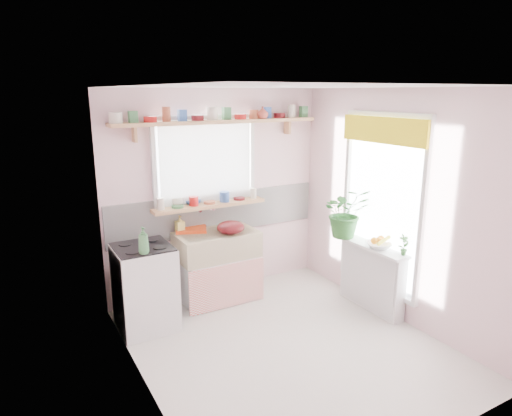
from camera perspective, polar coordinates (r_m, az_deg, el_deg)
room at (r=5.28m, az=4.95°, el=2.41°), size 3.20×3.20×3.20m
sink_unit at (r=5.53m, az=-4.85°, el=-7.20°), size 0.95×0.65×1.11m
cooker at (r=5.01m, az=-13.70°, el=-9.58°), size 0.58×0.58×0.93m
radiator_ledge at (r=5.47m, az=14.28°, el=-8.25°), size 0.22×0.95×0.78m
windowsill at (r=5.48m, az=-5.83°, el=0.35°), size 1.40×0.22×0.04m
pine_shelf at (r=5.38m, az=-4.57°, el=10.71°), size 2.52×0.24×0.04m
shelf_crockery at (r=5.37m, az=-4.58°, el=11.50°), size 2.47×0.11×0.12m
sill_crockery at (r=5.45m, az=-6.01°, el=1.09°), size 1.35×0.11×0.12m
dish_tray at (r=5.48m, az=-8.11°, el=-2.67°), size 0.43×0.38×0.04m
colander at (r=5.32m, az=-3.19°, el=-2.43°), size 0.43×0.43×0.15m
jade_plant at (r=5.48m, az=11.17°, el=-0.54°), size 0.68×0.64×0.60m
fruit_bowl at (r=5.23m, az=15.07°, el=-4.53°), size 0.36×0.36×0.07m
herb_pot at (r=5.06m, az=18.00°, el=-4.42°), size 0.12×0.09×0.23m
soap_bottle_sink at (r=5.41m, az=-9.50°, el=-2.01°), size 0.10×0.10×0.20m
sill_cup at (r=5.38m, az=-9.85°, el=0.75°), size 0.17×0.17×0.11m
sill_bowl at (r=5.45m, az=-7.91°, el=0.76°), size 0.20×0.20×0.06m
shelf_vase at (r=5.57m, az=0.83°, el=11.83°), size 0.16×0.16×0.15m
cooker_bottle at (r=4.59m, az=-13.90°, el=-3.95°), size 0.12×0.12×0.27m
fruit at (r=5.22m, az=15.11°, el=-3.89°), size 0.20×0.14×0.10m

